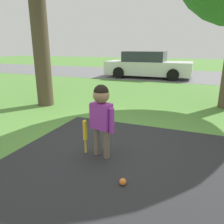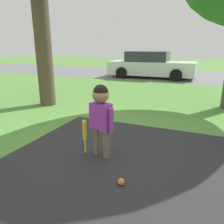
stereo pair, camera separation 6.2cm
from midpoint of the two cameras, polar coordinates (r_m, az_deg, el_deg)
The scene contains 6 objects.
ground_plane at distance 3.74m, azimuth 0.14°, elevation -8.01°, with size 60.00×60.00×0.00m, color #518438.
street_strip at distance 13.30m, azimuth 16.61°, elevation 9.22°, with size 40.00×6.00×0.01m.
child at distance 3.06m, azimuth -3.39°, elevation 0.21°, with size 0.42×0.23×1.07m.
baseball_bat at distance 3.29m, azimuth -7.60°, elevation -5.15°, with size 0.06×0.06×0.54m.
sports_ball at distance 2.69m, azimuth 2.14°, elevation -17.75°, with size 0.08×0.08×0.08m.
parked_car at distance 11.88m, azimuth 9.13°, elevation 11.92°, with size 4.41×2.02×1.34m.
Camera 1 is at (1.23, -3.16, 1.56)m, focal length 35.00 mm.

